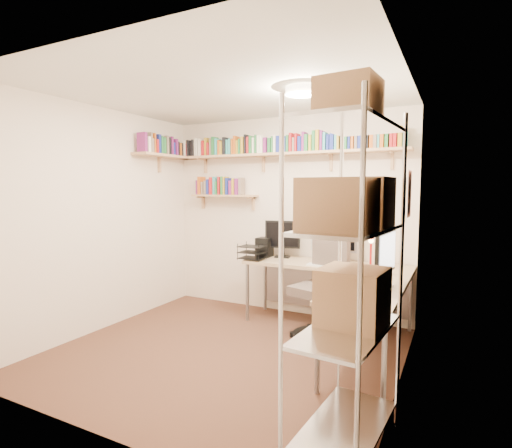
# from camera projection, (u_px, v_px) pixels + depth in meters

# --- Properties ---
(ground) EXTENTS (3.20, 3.20, 0.00)m
(ground) POSITION_uv_depth(u_px,v_px,m) (225.00, 352.00, 3.90)
(ground) COLOR #4B2920
(ground) RESTS_ON ground
(room_shell) EXTENTS (3.24, 3.04, 2.52)m
(room_shell) POSITION_uv_depth(u_px,v_px,m) (224.00, 194.00, 3.76)
(room_shell) COLOR #F4DFC7
(room_shell) RESTS_ON ground
(wall_shelves) EXTENTS (3.12, 1.09, 0.80)m
(wall_shelves) POSITION_uv_depth(u_px,v_px,m) (249.00, 155.00, 5.06)
(wall_shelves) COLOR tan
(wall_shelves) RESTS_ON ground
(corner_desk) EXTENTS (1.97, 1.88, 1.28)m
(corner_desk) POSITION_uv_depth(u_px,v_px,m) (324.00, 268.00, 4.36)
(corner_desk) COLOR tan
(corner_desk) RESTS_ON ground
(office_chair) EXTENTS (0.60, 0.61, 1.09)m
(office_chair) POSITION_uv_depth(u_px,v_px,m) (322.00, 295.00, 4.26)
(office_chair) COLOR black
(office_chair) RESTS_ON ground
(wire_rack) EXTENTS (0.51, 0.93, 2.20)m
(wire_rack) POSITION_uv_depth(u_px,v_px,m) (350.00, 235.00, 2.32)
(wire_rack) COLOR silver
(wire_rack) RESTS_ON ground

